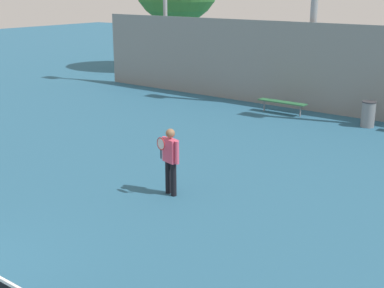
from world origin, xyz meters
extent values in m
cylinder|color=black|center=(0.44, 5.89, 0.42)|extent=(0.14, 0.14, 0.84)
cylinder|color=black|center=(0.66, 5.84, 0.42)|extent=(0.14, 0.14, 0.84)
cube|color=#DB4C6B|center=(0.55, 5.86, 1.13)|extent=(0.45, 0.29, 0.58)
cylinder|color=#DB4C6B|center=(0.30, 5.93, 1.14)|extent=(0.10, 0.10, 0.56)
cylinder|color=#DB4C6B|center=(0.80, 5.80, 1.14)|extent=(0.10, 0.10, 0.56)
sphere|color=#8E6647|center=(0.55, 5.86, 1.56)|extent=(0.22, 0.22, 0.22)
cylinder|color=black|center=(0.49, 5.59, 1.10)|extent=(0.03, 0.03, 0.22)
torus|color=red|center=(0.49, 5.59, 1.35)|extent=(0.31, 0.10, 0.31)
cylinder|color=silver|center=(0.49, 5.59, 1.35)|extent=(0.26, 0.07, 0.27)
cube|color=#28663D|center=(-1.52, 15.28, 0.47)|extent=(2.04, 0.40, 0.04)
cylinder|color=gray|center=(-2.34, 15.28, 0.23)|extent=(0.06, 0.06, 0.45)
cylinder|color=gray|center=(-0.71, 15.28, 0.23)|extent=(0.06, 0.06, 0.45)
cylinder|color=#939399|center=(-1.13, 16.83, 4.29)|extent=(0.28, 0.28, 8.59)
cylinder|color=gray|center=(1.97, 15.31, 0.45)|extent=(0.49, 0.49, 0.90)
cylinder|color=#333338|center=(1.97, 15.31, 0.92)|extent=(0.51, 0.51, 0.04)
cube|color=gray|center=(0.00, 16.44, 1.78)|extent=(24.49, 0.06, 3.56)
cylinder|color=brown|center=(-12.23, 21.70, 1.65)|extent=(0.49, 0.49, 3.29)
camera|label=1|loc=(8.50, -3.52, 4.93)|focal=50.00mm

